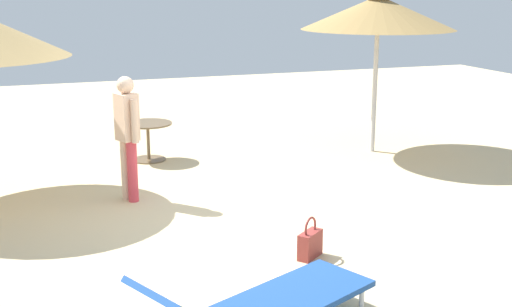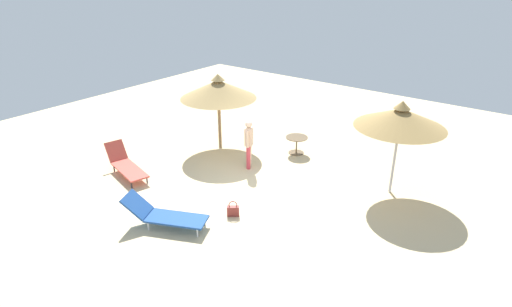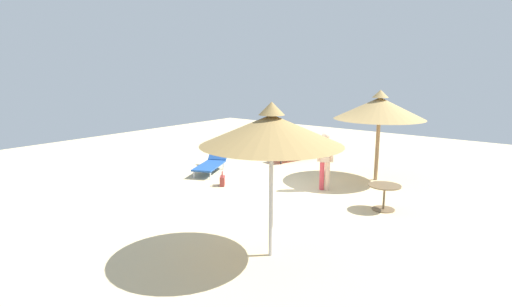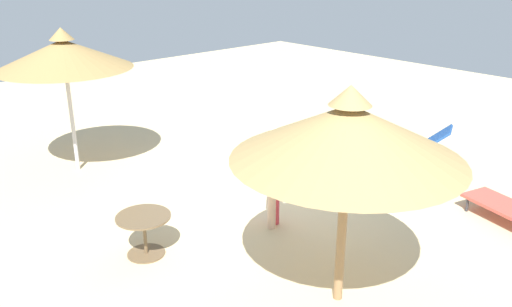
{
  "view_description": "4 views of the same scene",
  "coord_description": "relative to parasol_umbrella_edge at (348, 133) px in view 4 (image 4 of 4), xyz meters",
  "views": [
    {
      "loc": [
        -2.23,
        -7.1,
        2.7
      ],
      "look_at": [
        0.43,
        0.36,
        0.67
      ],
      "focal_mm": 46.83,
      "sensor_mm": 36.0,
      "label": 1
    },
    {
      "loc": [
        6.47,
        -8.38,
        5.98
      ],
      "look_at": [
        -0.02,
        0.18,
        1.11
      ],
      "focal_mm": 29.38,
      "sensor_mm": 36.0,
      "label": 2
    },
    {
      "loc": [
        8.79,
        6.38,
        3.27
      ],
      "look_at": [
        0.56,
        -0.03,
        1.12
      ],
      "focal_mm": 29.34,
      "sensor_mm": 36.0,
      "label": 3
    },
    {
      "loc": [
        -6.17,
        6.18,
        3.93
      ],
      "look_at": [
        -0.09,
        0.62,
        0.81
      ],
      "focal_mm": 37.02,
      "sensor_mm": 36.0,
      "label": 4
    }
  ],
  "objects": [
    {
      "name": "side_table_round",
      "position": [
        2.45,
        1.19,
        -1.71
      ],
      "size": [
        0.75,
        0.75,
        0.6
      ],
      "color": "brown",
      "rests_on": "ground"
    },
    {
      "name": "handbag",
      "position": [
        3.26,
        -3.17,
        -1.97
      ],
      "size": [
        0.33,
        0.29,
        0.43
      ],
      "color": "maroon",
      "rests_on": "ground"
    },
    {
      "name": "person_standing_center",
      "position": [
        1.85,
        -0.7,
        -1.24
      ],
      "size": [
        0.3,
        0.41,
        1.59
      ],
      "color": "#D83F4C",
      "rests_on": "ground"
    },
    {
      "name": "parasol_umbrella_back",
      "position": [
        6.03,
        0.53,
        0.12
      ],
      "size": [
        2.44,
        2.44,
        2.72
      ],
      "color": "#B2B2B7",
      "rests_on": "ground"
    },
    {
      "name": "lounge_chair_far_right",
      "position": [
        2.19,
        -4.56,
        -1.79
      ],
      "size": [
        2.15,
        1.43,
        0.78
      ],
      "color": "#1E478C",
      "rests_on": "ground"
    },
    {
      "name": "parasol_umbrella_edge",
      "position": [
        0.0,
        0.0,
        0.0
      ],
      "size": [
        2.6,
        2.6,
        2.65
      ],
      "color": "olive",
      "rests_on": "ground"
    },
    {
      "name": "ground",
      "position": [
        2.86,
        -1.81,
        -2.18
      ],
      "size": [
        24.0,
        24.0,
        0.1
      ],
      "primitive_type": "cube",
      "color": "beige"
    }
  ]
}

